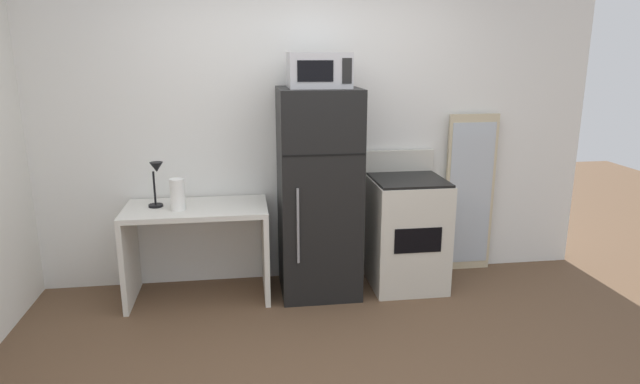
{
  "coord_description": "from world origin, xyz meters",
  "views": [
    {
      "loc": [
        -0.48,
        -2.82,
        1.92
      ],
      "look_at": [
        0.08,
        1.1,
        0.89
      ],
      "focal_mm": 30.65,
      "sensor_mm": 36.0,
      "label": 1
    }
  ],
  "objects": [
    {
      "name": "leaning_mirror",
      "position": [
        1.48,
        1.59,
        0.7
      ],
      "size": [
        0.44,
        0.03,
        1.4
      ],
      "color": "#C6B793",
      "rests_on": "ground"
    },
    {
      "name": "ground_plane",
      "position": [
        0.0,
        0.0,
        0.0
      ],
      "size": [
        12.0,
        12.0,
        0.0
      ],
      "primitive_type": "plane",
      "color": "brown"
    },
    {
      "name": "paper_towel_roll",
      "position": [
        -0.98,
        1.26,
        0.87
      ],
      "size": [
        0.11,
        0.11,
        0.24
      ],
      "primitive_type": "cylinder",
      "color": "white",
      "rests_on": "desk"
    },
    {
      "name": "wall_back_white",
      "position": [
        0.0,
        1.7,
        1.3
      ],
      "size": [
        5.0,
        0.1,
        2.6
      ],
      "primitive_type": "cube",
      "color": "white",
      "rests_on": "ground"
    },
    {
      "name": "microwave",
      "position": [
        0.1,
        1.31,
        1.78
      ],
      "size": [
        0.46,
        0.35,
        0.26
      ],
      "color": "#B7B7BC",
      "rests_on": "refrigerator"
    },
    {
      "name": "desk_lamp",
      "position": [
        -1.14,
        1.36,
        0.99
      ],
      "size": [
        0.14,
        0.12,
        0.35
      ],
      "color": "black",
      "rests_on": "desk"
    },
    {
      "name": "oven_range",
      "position": [
        0.84,
        1.33,
        0.47
      ],
      "size": [
        0.59,
        0.61,
        1.1
      ],
      "color": "beige",
      "rests_on": "ground"
    },
    {
      "name": "desk",
      "position": [
        -0.86,
        1.34,
        0.52
      ],
      "size": [
        1.1,
        0.58,
        0.75
      ],
      "color": "silver",
      "rests_on": "ground"
    },
    {
      "name": "refrigerator",
      "position": [
        0.1,
        1.33,
        0.82
      ],
      "size": [
        0.62,
        0.63,
        1.65
      ],
      "color": "black",
      "rests_on": "ground"
    }
  ]
}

